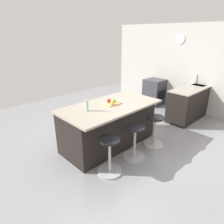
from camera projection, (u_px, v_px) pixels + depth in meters
The scene contains 13 objects.
ground_plane at pixel (117, 142), 4.55m from camera, with size 8.16×8.16×0.00m, color gray.
interior_partition_left at pixel (189, 69), 6.09m from camera, with size 0.15×5.61×2.61m.
sink_cabinet at pixel (194, 101), 5.88m from camera, with size 2.12×0.60×1.18m.
oven_range at pixel (154, 92), 6.82m from camera, with size 0.60×0.61×0.87m.
kitchen_island at pixel (109, 125), 4.32m from camera, with size 2.13×1.11×0.93m.
stool_by_window at pixel (154, 132), 4.32m from camera, with size 0.44×0.44×0.68m.
stool_middle at pixel (135, 143), 3.88m from camera, with size 0.44×0.44×0.68m.
stool_near_camera at pixel (110, 157), 3.45m from camera, with size 0.44×0.44×0.68m.
cutting_board at pixel (112, 104), 4.17m from camera, with size 0.36×0.24×0.02m, color tan.
apple_green at pixel (114, 100), 4.21m from camera, with size 0.08×0.08×0.08m, color #609E2D.
apple_yellow at pixel (112, 103), 4.07m from camera, with size 0.08×0.08×0.08m, color gold.
apple_red at pixel (109, 101), 4.19m from camera, with size 0.08×0.08×0.08m, color red.
water_bottle at pixel (87, 105), 3.78m from camera, with size 0.06×0.06×0.31m.
Camera 1 is at (2.83, 2.79, 2.33)m, focal length 31.84 mm.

